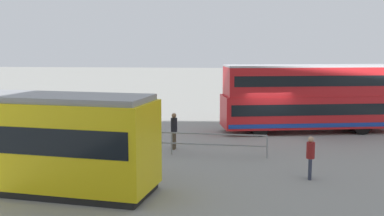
% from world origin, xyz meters
% --- Properties ---
extents(ground_plane, '(160.00, 160.00, 0.00)m').
position_xyz_m(ground_plane, '(0.00, 0.00, 0.00)').
color(ground_plane, gray).
extents(double_decker_bus, '(10.56, 4.37, 3.98)m').
position_xyz_m(double_decker_bus, '(-2.43, -1.53, 2.03)').
color(double_decker_bus, red).
rests_on(double_decker_bus, ground).
extents(pedestrian_near_railing, '(0.37, 0.37, 1.81)m').
position_xyz_m(pedestrian_near_railing, '(4.93, 3.78, 1.05)').
color(pedestrian_near_railing, '#4C3F2D').
rests_on(pedestrian_near_railing, ground).
extents(pedestrian_crossing, '(0.37, 0.37, 1.67)m').
position_xyz_m(pedestrian_crossing, '(-0.96, 8.40, 0.96)').
color(pedestrian_crossing, '#33384C').
rests_on(pedestrian_crossing, ground).
extents(pedestrian_railing, '(8.93, 0.69, 1.08)m').
position_xyz_m(pedestrian_railing, '(4.89, 4.93, 0.75)').
color(pedestrian_railing, gray).
rests_on(pedestrian_railing, ground).
extents(info_sign, '(1.24, 0.28, 2.46)m').
position_xyz_m(info_sign, '(8.64, 4.79, 1.73)').
color(info_sign, slate).
rests_on(info_sign, ground).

